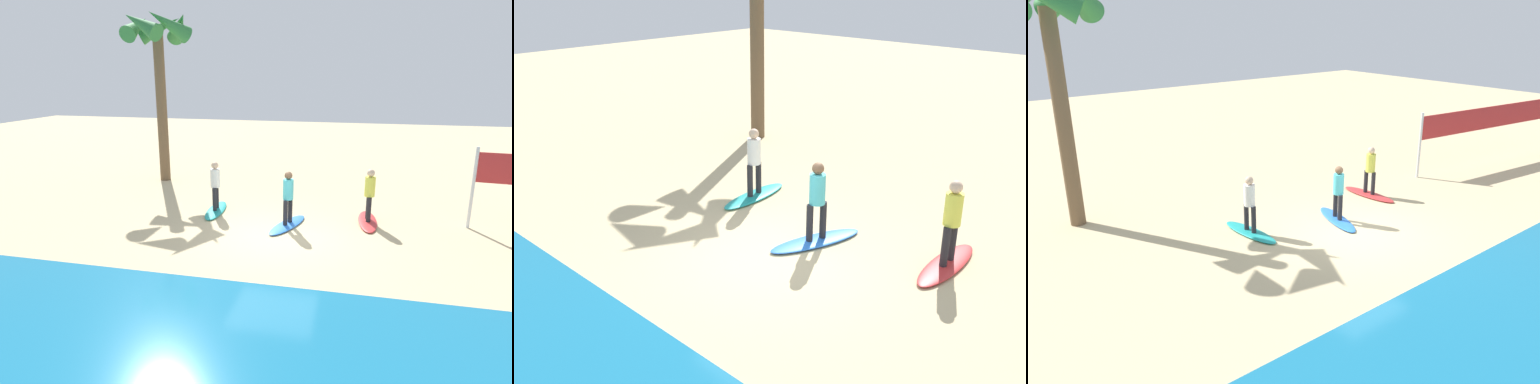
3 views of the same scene
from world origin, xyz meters
The scene contains 9 objects.
ground_plane centered at (0.00, 0.00, 0.00)m, with size 60.00×60.00×0.00m, color #CCB789.
surfboard_red centered at (-2.63, -1.91, 0.04)m, with size 2.10×0.56×0.09m, color red.
surfer_red centered at (-2.63, -1.91, 1.04)m, with size 0.32×0.46×1.64m.
surfboard_blue centered at (-0.21, -1.01, 0.04)m, with size 2.10×0.56×0.09m, color blue.
surfer_blue centered at (-0.21, -1.01, 1.04)m, with size 0.32×0.44×1.64m.
surfboard_teal centered at (2.40, -1.89, 0.04)m, with size 2.10×0.56×0.09m, color teal.
surfer_teal centered at (2.40, -1.89, 1.04)m, with size 0.32×0.46×1.64m.
volleyball_net centered at (-10.07, -1.60, 1.79)m, with size 9.04×1.16×2.50m.
palm_tree centered at (6.01, -5.72, 5.70)m, with size 2.88×3.03×7.10m.
Camera 3 is at (9.96, 9.03, 6.04)m, focal length 35.47 mm.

